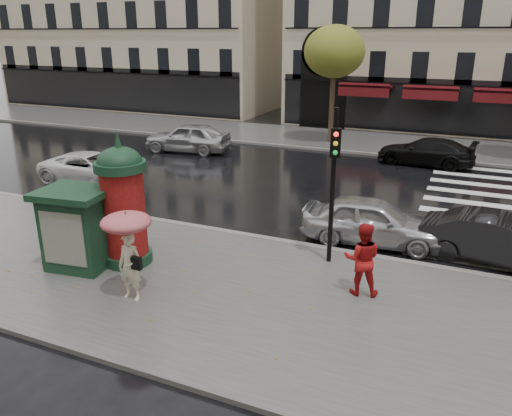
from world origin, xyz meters
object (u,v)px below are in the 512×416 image
at_px(woman_red, 362,259).
at_px(car_darkgrey, 499,240).
at_px(newsstand, 77,228).
at_px(car_black, 426,152).
at_px(car_silver, 373,221).
at_px(car_far_silver, 188,138).
at_px(man_burgundy, 135,233).
at_px(morris_column, 123,202).
at_px(woman_umbrella, 128,242).
at_px(car_white, 92,168).
at_px(traffic_light, 334,173).

xyz_separation_m(woman_red, car_darkgrey, (3.11, 3.51, -0.35)).
bearing_deg(newsstand, car_black, 65.00).
height_order(car_silver, car_far_silver, car_far_silver).
distance_m(man_burgundy, newsstand, 1.52).
xyz_separation_m(newsstand, car_silver, (6.93, 5.08, -0.52)).
distance_m(morris_column, car_silver, 7.44).
relative_size(man_burgundy, car_far_silver, 0.33).
relative_size(man_burgundy, car_black, 0.34).
relative_size(woman_umbrella, woman_red, 1.23).
bearing_deg(car_white, car_black, -60.59).
xyz_separation_m(morris_column, car_darkgrey, (9.47, 4.33, -1.20)).
xyz_separation_m(morris_column, car_white, (-6.59, 6.19, -1.25)).
bearing_deg(car_far_silver, car_white, -13.96).
xyz_separation_m(man_burgundy, car_far_silver, (-5.85, 12.61, -0.10)).
bearing_deg(woman_red, woman_umbrella, 14.12).
xyz_separation_m(woman_red, car_silver, (-0.42, 3.51, -0.30)).
xyz_separation_m(traffic_light, newsstand, (-6.17, -2.97, -1.46)).
xyz_separation_m(car_silver, car_far_silver, (-11.72, 8.56, 0.06)).
bearing_deg(woman_umbrella, newsstand, 159.26).
height_order(car_darkgrey, car_black, car_darkgrey).
xyz_separation_m(traffic_light, car_white, (-11.77, 3.97, -2.08)).
relative_size(car_silver, car_black, 0.94).
distance_m(woman_red, traffic_light, 2.48).
xyz_separation_m(newsstand, car_darkgrey, (10.46, 5.08, -0.56)).
height_order(car_black, car_far_silver, car_far_silver).
bearing_deg(man_burgundy, morris_column, 81.88).
xyz_separation_m(traffic_light, car_darkgrey, (4.29, 2.11, -2.02)).
xyz_separation_m(car_white, car_black, (13.01, 8.94, 0.03)).
bearing_deg(newsstand, car_far_silver, 109.36).
xyz_separation_m(woman_umbrella, woman_red, (4.97, 2.47, -0.57)).
distance_m(car_darkgrey, car_black, 11.22).
height_order(car_white, car_far_silver, car_far_silver).
relative_size(newsstand, car_far_silver, 0.47).
bearing_deg(woman_umbrella, car_white, 135.47).
bearing_deg(car_black, traffic_light, -0.13).
distance_m(car_silver, car_darkgrey, 3.53).
xyz_separation_m(newsstand, car_far_silver, (-4.80, 13.65, -0.46)).
bearing_deg(newsstand, car_silver, 36.27).
relative_size(woman_red, car_far_silver, 0.39).
height_order(woman_umbrella, traffic_light, traffic_light).
relative_size(car_black, car_far_silver, 0.99).
relative_size(woman_umbrella, traffic_light, 0.53).
xyz_separation_m(woman_umbrella, car_white, (-7.97, 7.84, -0.97)).
bearing_deg(car_darkgrey, woman_umbrella, 132.34).
height_order(car_darkgrey, car_white, car_darkgrey).
bearing_deg(morris_column, woman_umbrella, -50.14).
height_order(woman_red, car_darkgrey, woman_red).
relative_size(car_darkgrey, car_white, 0.92).
height_order(man_burgundy, car_far_silver, man_burgundy).
height_order(woman_umbrella, man_burgundy, woman_umbrella).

